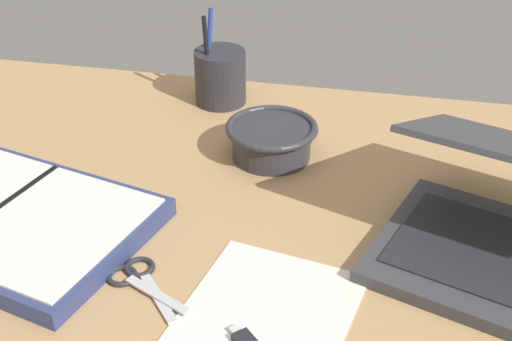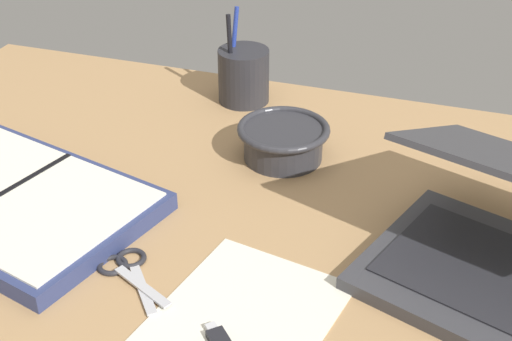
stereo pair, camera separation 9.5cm
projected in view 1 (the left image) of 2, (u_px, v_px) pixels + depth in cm
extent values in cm
cube|color=tan|center=(244.00, 254.00, 92.66)|extent=(140.00, 100.00, 2.00)
cylinder|color=#2D2D33|center=(272.00, 142.00, 110.45)|extent=(12.19, 12.19, 5.07)
torus|color=#2D2D33|center=(272.00, 128.00, 109.11)|extent=(14.35, 14.35, 1.15)
cylinder|color=#28282D|center=(220.00, 77.00, 125.67)|extent=(9.04, 9.04, 9.63)
cylinder|color=black|center=(207.00, 60.00, 122.46)|extent=(1.76, 1.73, 15.34)
cylinder|color=#233899|center=(208.00, 52.00, 124.77)|extent=(1.70, 2.89, 15.63)
cube|color=navy|center=(1.00, 217.00, 95.73)|extent=(44.60, 34.60, 2.52)
cube|color=silver|center=(55.00, 228.00, 91.36)|extent=(23.65, 27.17, 0.30)
cube|color=#B7B7BC|center=(157.00, 295.00, 83.58)|extent=(9.15, 5.31, 0.30)
cube|color=#B7B7BC|center=(157.00, 297.00, 83.74)|extent=(7.07, 8.14, 0.30)
torus|color=#232328|center=(122.00, 276.00, 86.92)|extent=(3.90, 3.90, 0.70)
torus|color=#232328|center=(140.00, 267.00, 88.30)|extent=(3.90, 3.90, 0.70)
cube|color=silver|center=(254.00, 335.00, 78.77)|extent=(23.83, 31.99, 0.16)
cube|color=silver|center=(236.00, 330.00, 78.77)|extent=(1.70, 1.70, 0.60)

